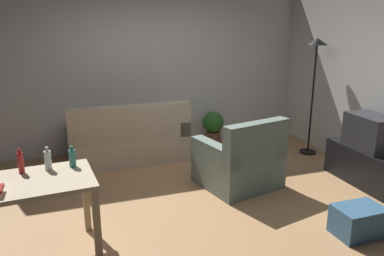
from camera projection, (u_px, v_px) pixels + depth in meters
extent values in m
cube|color=tan|center=(198.00, 200.00, 4.64)|extent=(5.20, 4.40, 0.02)
cube|color=silver|center=(152.00, 66.00, 6.26)|extent=(5.20, 0.10, 2.70)
cube|color=silver|center=(384.00, 77.00, 5.08)|extent=(0.10, 4.40, 2.70)
cube|color=beige|center=(128.00, 147.00, 5.91)|extent=(1.75, 0.84, 0.40)
cube|color=#C0AD91|center=(131.00, 123.00, 5.47)|extent=(1.75, 0.16, 0.52)
cube|color=#C8B597|center=(178.00, 123.00, 6.07)|extent=(0.16, 0.84, 0.22)
cube|color=#C8B597|center=(73.00, 132.00, 5.58)|extent=(0.16, 0.84, 0.22)
cube|color=black|center=(366.00, 166.00, 5.05)|extent=(0.44, 1.10, 0.48)
cube|color=#2D2D33|center=(371.00, 132.00, 4.92)|extent=(0.40, 0.60, 0.44)
cube|color=black|center=(383.00, 131.00, 4.98)|extent=(0.01, 0.52, 0.36)
cylinder|color=black|center=(308.00, 152.00, 6.24)|extent=(0.26, 0.26, 0.03)
cylinder|color=black|center=(312.00, 100.00, 6.00)|extent=(0.03, 0.03, 1.68)
cone|color=black|center=(317.00, 41.00, 5.75)|extent=(0.32, 0.32, 0.10)
cube|color=#C6B28E|center=(21.00, 184.00, 3.29)|extent=(1.25, 0.79, 0.04)
cube|color=tan|center=(97.00, 227.00, 3.34)|extent=(0.06, 0.06, 0.72)
cube|color=tan|center=(86.00, 198.00, 3.88)|extent=(0.06, 0.06, 0.72)
cylinder|color=brown|center=(213.00, 138.00, 6.63)|extent=(0.24, 0.24, 0.22)
sphere|color=#2D6B28|center=(213.00, 122.00, 6.56)|extent=(0.36, 0.36, 0.36)
cube|color=slate|center=(237.00, 170.00, 5.01)|extent=(1.06, 1.02, 0.40)
cube|color=slate|center=(257.00, 143.00, 4.61)|extent=(0.91, 0.36, 0.52)
cube|color=slate|center=(260.00, 143.00, 5.11)|extent=(0.34, 0.85, 0.22)
cube|color=slate|center=(215.00, 153.00, 4.74)|extent=(0.34, 0.85, 0.22)
cube|color=#386084|center=(358.00, 221.00, 3.86)|extent=(0.48, 0.34, 0.30)
cylinder|color=#AD2323|center=(21.00, 163.00, 3.45)|extent=(0.05, 0.05, 0.19)
cylinder|color=#AD2323|center=(19.00, 151.00, 3.42)|extent=(0.02, 0.02, 0.04)
cylinder|color=silver|center=(48.00, 160.00, 3.52)|extent=(0.06, 0.06, 0.18)
cylinder|color=silver|center=(47.00, 149.00, 3.49)|extent=(0.03, 0.03, 0.04)
cylinder|color=teal|center=(72.00, 158.00, 3.60)|extent=(0.06, 0.06, 0.16)
cylinder|color=teal|center=(71.00, 148.00, 3.57)|extent=(0.03, 0.03, 0.04)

